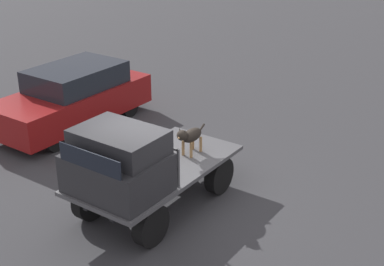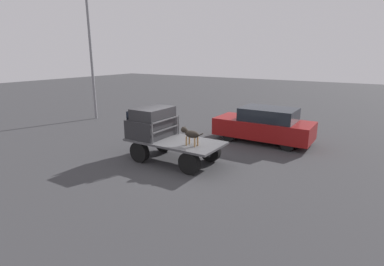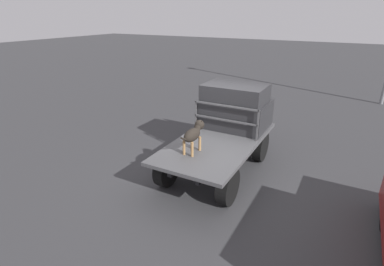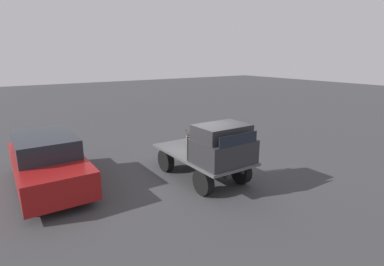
# 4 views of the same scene
# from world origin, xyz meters

# --- Properties ---
(ground_plane) EXTENTS (80.00, 80.00, 0.00)m
(ground_plane) POSITION_xyz_m (0.00, 0.00, 0.00)
(ground_plane) COLOR #38383A
(flatbed_truck) EXTENTS (3.66, 1.82, 0.85)m
(flatbed_truck) POSITION_xyz_m (0.00, 0.00, 0.60)
(flatbed_truck) COLOR black
(flatbed_truck) RESTS_ON ground
(truck_cab) EXTENTS (1.31, 1.70, 1.16)m
(truck_cab) POSITION_xyz_m (1.10, 0.00, 1.40)
(truck_cab) COLOR #28282B
(truck_cab) RESTS_ON flatbed_truck
(truck_headboard) EXTENTS (0.04, 1.70, 0.77)m
(truck_headboard) POSITION_xyz_m (0.41, 0.00, 1.36)
(truck_headboard) COLOR #4C4C4F
(truck_headboard) RESTS_ON flatbed_truck
(dog) EXTENTS (0.96, 0.27, 0.68)m
(dog) POSITION_xyz_m (-0.82, 0.22, 1.27)
(dog) COLOR #9E7547
(dog) RESTS_ON flatbed_truck
(parked_sedan) EXTENTS (4.46, 1.87, 1.63)m
(parked_sedan) POSITION_xyz_m (-1.97, -4.43, 0.82)
(parked_sedan) COLOR black
(parked_sedan) RESTS_ON ground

